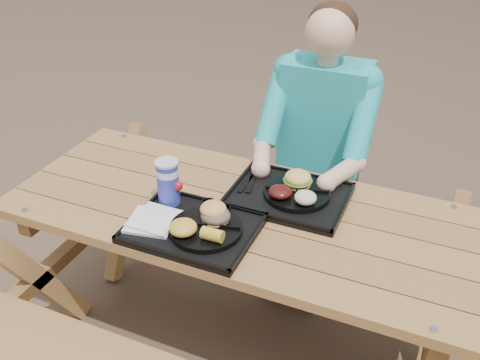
% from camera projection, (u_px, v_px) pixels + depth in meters
% --- Properties ---
extents(ground, '(60.00, 60.00, 0.00)m').
position_uv_depth(ground, '(240.00, 344.00, 2.44)').
color(ground, '#999999').
rests_on(ground, ground).
extents(picnic_table, '(1.80, 1.49, 0.75)m').
position_uv_depth(picnic_table, '(240.00, 282.00, 2.24)').
color(picnic_table, '#999999').
rests_on(picnic_table, ground).
extents(tray_near, '(0.45, 0.35, 0.02)m').
position_uv_depth(tray_near, '(193.00, 229.00, 1.92)').
color(tray_near, black).
rests_on(tray_near, picnic_table).
extents(tray_far, '(0.45, 0.35, 0.02)m').
position_uv_depth(tray_far, '(289.00, 197.00, 2.09)').
color(tray_far, black).
rests_on(tray_far, picnic_table).
extents(plate_near, '(0.26, 0.26, 0.02)m').
position_uv_depth(plate_near, '(206.00, 229.00, 1.89)').
color(plate_near, black).
rests_on(plate_near, tray_near).
extents(plate_far, '(0.26, 0.26, 0.02)m').
position_uv_depth(plate_far, '(297.00, 193.00, 2.08)').
color(plate_far, black).
rests_on(plate_far, tray_far).
extents(napkin_stack, '(0.20, 0.20, 0.02)m').
position_uv_depth(napkin_stack, '(152.00, 220.00, 1.93)').
color(napkin_stack, silver).
rests_on(napkin_stack, tray_near).
extents(soda_cup, '(0.08, 0.08, 0.17)m').
position_uv_depth(soda_cup, '(168.00, 183.00, 2.00)').
color(soda_cup, '#151EA3').
rests_on(soda_cup, tray_near).
extents(condiment_bbq, '(0.05, 0.05, 0.03)m').
position_uv_depth(condiment_bbq, '(209.00, 205.00, 2.00)').
color(condiment_bbq, '#331305').
rests_on(condiment_bbq, tray_near).
extents(condiment_mustard, '(0.05, 0.05, 0.03)m').
position_uv_depth(condiment_mustard, '(224.00, 210.00, 1.98)').
color(condiment_mustard, orange).
rests_on(condiment_mustard, tray_near).
extents(sandwich, '(0.10, 0.10, 0.10)m').
position_uv_depth(sandwich, '(215.00, 208.00, 1.88)').
color(sandwich, '#EEA154').
rests_on(sandwich, plate_near).
extents(mac_cheese, '(0.10, 0.10, 0.05)m').
position_uv_depth(mac_cheese, '(183.00, 228.00, 1.83)').
color(mac_cheese, gold).
rests_on(mac_cheese, plate_near).
extents(corn_cob, '(0.08, 0.08, 0.04)m').
position_uv_depth(corn_cob, '(212.00, 235.00, 1.80)').
color(corn_cob, gold).
rests_on(corn_cob, plate_near).
extents(cutlery_far, '(0.05, 0.14, 0.01)m').
position_uv_depth(cutlery_far, '(251.00, 183.00, 2.15)').
color(cutlery_far, black).
rests_on(cutlery_far, tray_far).
extents(burger, '(0.11, 0.11, 0.10)m').
position_uv_depth(burger, '(298.00, 175.00, 2.09)').
color(burger, '#F6BD56').
rests_on(burger, plate_far).
extents(baked_beans, '(0.09, 0.09, 0.04)m').
position_uv_depth(baked_beans, '(280.00, 192.00, 2.03)').
color(baked_beans, '#470F0E').
rests_on(baked_beans, plate_far).
extents(potato_salad, '(0.08, 0.08, 0.05)m').
position_uv_depth(potato_salad, '(305.00, 198.00, 1.99)').
color(potato_salad, beige).
rests_on(potato_salad, plate_far).
extents(diner, '(0.48, 0.84, 1.28)m').
position_uv_depth(diner, '(319.00, 162.00, 2.57)').
color(diner, '#19ADB1').
rests_on(diner, ground).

